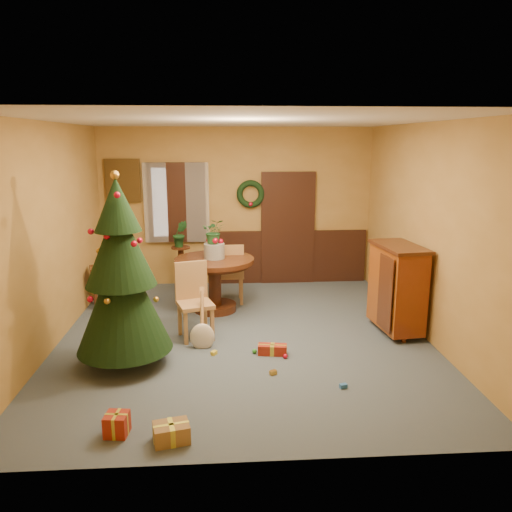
{
  "coord_description": "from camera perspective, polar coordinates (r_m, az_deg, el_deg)",
  "views": [
    {
      "loc": [
        -0.27,
        -6.47,
        2.66
      ],
      "look_at": [
        0.2,
        0.4,
        1.06
      ],
      "focal_mm": 35.0,
      "sensor_mm": 36.0,
      "label": 1
    }
  ],
  "objects": [
    {
      "name": "stand_plant",
      "position": [
        8.78,
        -8.66,
        2.53
      ],
      "size": [
        0.29,
        0.25,
        0.46
      ],
      "primitive_type": "imported",
      "rotation": [
        0.0,
        0.0,
        0.18
      ],
      "color": "#19471E",
      "rests_on": "plant_stand"
    },
    {
      "name": "gift_a",
      "position": [
        4.84,
        -9.64,
        -19.28
      ],
      "size": [
        0.36,
        0.3,
        0.17
      ],
      "color": "brown",
      "rests_on": "floor"
    },
    {
      "name": "toy_b",
      "position": [
        6.49,
        -0.18,
        -10.83
      ],
      "size": [
        0.06,
        0.06,
        0.06
      ],
      "primitive_type": "sphere",
      "color": "#2B8C26",
      "rests_on": "floor"
    },
    {
      "name": "writing_desk",
      "position": [
        8.47,
        -15.86,
        -2.15
      ],
      "size": [
        0.83,
        0.58,
        0.67
      ],
      "color": "black",
      "rests_on": "floor"
    },
    {
      "name": "centerpiece_plant",
      "position": [
        7.74,
        -4.84,
        2.83
      ],
      "size": [
        0.35,
        0.3,
        0.39
      ],
      "primitive_type": "imported",
      "color": "#1E4C23",
      "rests_on": "urn"
    },
    {
      "name": "chair_far",
      "position": [
        8.24,
        -2.96,
        -1.79
      ],
      "size": [
        0.45,
        0.45,
        1.02
      ],
      "color": "#8C5F38",
      "rests_on": "floor"
    },
    {
      "name": "plant_stand",
      "position": [
        8.89,
        -8.54,
        -0.95
      ],
      "size": [
        0.33,
        0.33,
        0.84
      ],
      "color": "black",
      "rests_on": "floor"
    },
    {
      "name": "urn",
      "position": [
        7.8,
        -4.8,
        0.58
      ],
      "size": [
        0.32,
        0.32,
        0.24
      ],
      "primitive_type": "cylinder",
      "color": "slate",
      "rests_on": "dining_table"
    },
    {
      "name": "gift_c",
      "position": [
        6.99,
        -15.13,
        -9.19
      ],
      "size": [
        0.27,
        0.29,
        0.13
      ],
      "color": "brown",
      "rests_on": "floor"
    },
    {
      "name": "dining_table",
      "position": [
        7.89,
        -4.75,
        -2.09
      ],
      "size": [
        1.25,
        1.25,
        0.86
      ],
      "color": "black",
      "rests_on": "floor"
    },
    {
      "name": "toy_d",
      "position": [
        6.36,
        3.37,
        -11.36
      ],
      "size": [
        0.06,
        0.06,
        0.06
      ],
      "primitive_type": "sphere",
      "color": "red",
      "rests_on": "floor"
    },
    {
      "name": "sideboard",
      "position": [
        7.25,
        15.81,
        -3.32
      ],
      "size": [
        0.62,
        1.03,
        1.26
      ],
      "color": "#571509",
      "rests_on": "floor"
    },
    {
      "name": "toy_e",
      "position": [
        5.96,
        1.97,
        -13.16
      ],
      "size": [
        0.09,
        0.08,
        0.05
      ],
      "primitive_type": "cube",
      "rotation": [
        0.0,
        0.0,
        0.44
      ],
      "color": "#BF882D",
      "rests_on": "floor"
    },
    {
      "name": "gift_d",
      "position": [
        6.46,
        1.88,
        -10.63
      ],
      "size": [
        0.38,
        0.21,
        0.13
      ],
      "color": "maroon",
      "rests_on": "floor"
    },
    {
      "name": "gift_b",
      "position": [
        5.02,
        -15.61,
        -18.04
      ],
      "size": [
        0.23,
        0.23,
        0.21
      ],
      "color": "maroon",
      "rests_on": "floor"
    },
    {
      "name": "chair_near",
      "position": [
        6.91,
        -7.14,
        -4.72
      ],
      "size": [
        0.56,
        0.56,
        1.04
      ],
      "color": "#8C5F38",
      "rests_on": "floor"
    },
    {
      "name": "toy_c",
      "position": [
        6.48,
        -4.82,
        -10.97
      ],
      "size": [
        0.09,
        0.09,
        0.05
      ],
      "primitive_type": "cube",
      "rotation": [
        0.0,
        0.0,
        0.92
      ],
      "color": "yellow",
      "rests_on": "floor"
    },
    {
      "name": "guitar",
      "position": [
        6.56,
        -6.21,
        -7.35
      ],
      "size": [
        0.43,
        0.55,
        0.74
      ],
      "primitive_type": null,
      "rotation": [
        -0.49,
        0.0,
        0.24
      ],
      "color": "beige",
      "rests_on": "floor"
    },
    {
      "name": "christmas_tree",
      "position": [
        6.04,
        -15.14,
        -2.27
      ],
      "size": [
        1.13,
        1.13,
        2.33
      ],
      "color": "#382111",
      "rests_on": "floor"
    },
    {
      "name": "toy_a",
      "position": [
        5.75,
        9.96,
        -14.42
      ],
      "size": [
        0.09,
        0.07,
        0.05
      ],
      "primitive_type": "cube",
      "rotation": [
        0.0,
        0.0,
        0.26
      ],
      "color": "#2760AC",
      "rests_on": "floor"
    },
    {
      "name": "room_envelope",
      "position": [
        9.31,
        -0.9,
        3.54
      ],
      "size": [
        5.5,
        5.5,
        5.5
      ],
      "color": "#373F50",
      "rests_on": "ground"
    }
  ]
}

